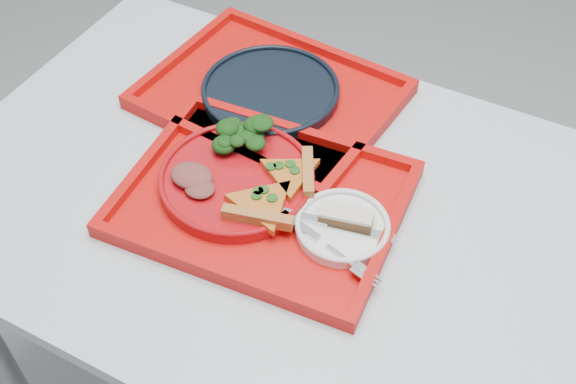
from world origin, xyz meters
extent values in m
cube|color=#B0BBC6|center=(0.00, 0.00, 0.73)|extent=(1.60, 0.80, 0.03)
cylinder|color=gray|center=(-0.72, 0.32, 0.36)|extent=(0.05, 0.05, 0.72)
cube|color=red|center=(-0.23, -0.03, 0.76)|extent=(0.47, 0.38, 0.01)
cube|color=red|center=(-0.34, 0.21, 0.76)|extent=(0.48, 0.39, 0.01)
cylinder|color=#AA0B10|center=(-0.28, -0.02, 0.77)|extent=(0.26, 0.26, 0.02)
cylinder|color=white|center=(-0.08, -0.03, 0.77)|extent=(0.15, 0.15, 0.01)
cylinder|color=black|center=(-0.34, 0.21, 0.77)|extent=(0.26, 0.26, 0.02)
ellipsoid|color=black|center=(-0.33, 0.05, 0.80)|extent=(0.10, 0.09, 0.05)
ellipsoid|color=brown|center=(-0.35, -0.06, 0.79)|extent=(0.07, 0.06, 0.02)
cube|color=#4D2C19|center=(-0.08, -0.02, 0.79)|extent=(0.09, 0.05, 0.02)
cube|color=beige|center=(-0.08, -0.02, 0.80)|extent=(0.09, 0.05, 0.01)
cube|color=silver|center=(-0.09, -0.03, 0.78)|extent=(0.18, 0.05, 0.01)
cube|color=silver|center=(-0.09, -0.08, 0.78)|extent=(0.18, 0.07, 0.01)
camera|label=1|loc=(0.18, -0.71, 1.66)|focal=45.00mm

